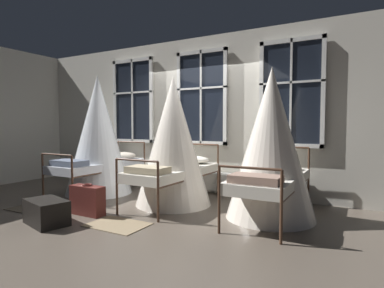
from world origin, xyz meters
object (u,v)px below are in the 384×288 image
cot_second (173,143)px  cot_third (271,146)px  cot_first (98,137)px  travel_trunk (46,212)px  suitcase_dark (87,200)px

cot_second → cot_third: size_ratio=1.00×
cot_first → travel_trunk: bearing=-154.4°
cot_first → cot_third: size_ratio=1.07×
cot_first → suitcase_dark: 1.81m
suitcase_dark → travel_trunk: 0.62m
suitcase_dark → cot_second: bearing=56.5°
cot_first → cot_third: (3.44, -0.04, -0.07)m
cot_first → suitcase_dark: bearing=-140.6°
cot_second → cot_third: bearing=-89.5°
cot_third → suitcase_dark: 2.84m
cot_second → suitcase_dark: cot_second is taller
cot_third → suitcase_dark: bearing=115.2°
travel_trunk → cot_third: bearing=34.5°
cot_first → cot_second: bearing=-90.6°
cot_first → cot_second: size_ratio=1.07×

